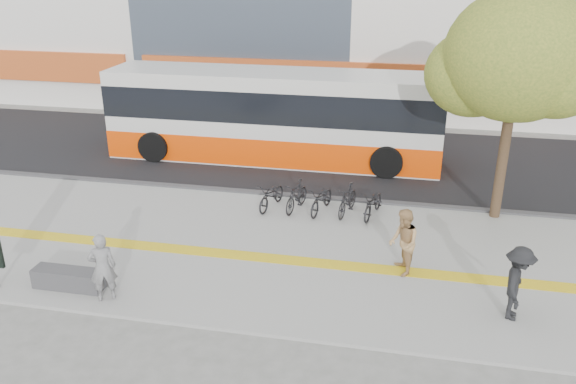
% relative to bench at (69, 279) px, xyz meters
% --- Properties ---
extents(ground, '(120.00, 120.00, 0.00)m').
position_rel_bench_xyz_m(ground, '(2.60, 1.20, -0.30)').
color(ground, '#63635E').
rests_on(ground, ground).
extents(sidewalk, '(40.00, 7.00, 0.08)m').
position_rel_bench_xyz_m(sidewalk, '(2.60, 2.70, -0.27)').
color(sidewalk, gray).
rests_on(sidewalk, ground).
extents(tactile_strip, '(40.00, 0.45, 0.01)m').
position_rel_bench_xyz_m(tactile_strip, '(2.60, 2.20, -0.22)').
color(tactile_strip, yellow).
rests_on(tactile_strip, sidewalk).
extents(street, '(40.00, 8.00, 0.06)m').
position_rel_bench_xyz_m(street, '(2.60, 10.20, -0.28)').
color(street, black).
rests_on(street, ground).
extents(curb, '(40.00, 0.25, 0.14)m').
position_rel_bench_xyz_m(curb, '(2.60, 6.20, -0.23)').
color(curb, '#343436').
rests_on(curb, ground).
extents(bench, '(1.60, 0.45, 0.45)m').
position_rel_bench_xyz_m(bench, '(0.00, 0.00, 0.00)').
color(bench, '#343436').
rests_on(bench, sidewalk).
extents(street_tree, '(4.40, 3.80, 6.31)m').
position_rel_bench_xyz_m(street_tree, '(9.78, 6.02, 4.21)').
color(street_tree, '#312416').
rests_on(street_tree, sidewalk).
extents(bus, '(11.82, 2.80, 3.15)m').
position_rel_bench_xyz_m(bus, '(2.48, 9.70, 1.24)').
color(bus, beige).
rests_on(bus, street).
extents(bicycle_row, '(3.81, 1.58, 0.88)m').
position_rel_bench_xyz_m(bicycle_row, '(4.92, 5.20, 0.18)').
color(bicycle_row, black).
rests_on(bicycle_row, sidewalk).
extents(seated_woman, '(0.68, 0.60, 1.56)m').
position_rel_bench_xyz_m(seated_woman, '(1.03, -0.27, 0.55)').
color(seated_woman, black).
rests_on(seated_woman, sidewalk).
extents(pedestrian_tan, '(0.78, 0.90, 1.59)m').
position_rel_bench_xyz_m(pedestrian_tan, '(7.26, 2.14, 0.57)').
color(pedestrian_tan, tan).
rests_on(pedestrian_tan, sidewalk).
extents(pedestrian_dark, '(0.79, 1.13, 1.60)m').
position_rel_bench_xyz_m(pedestrian_dark, '(9.54, 0.78, 0.57)').
color(pedestrian_dark, black).
rests_on(pedestrian_dark, sidewalk).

